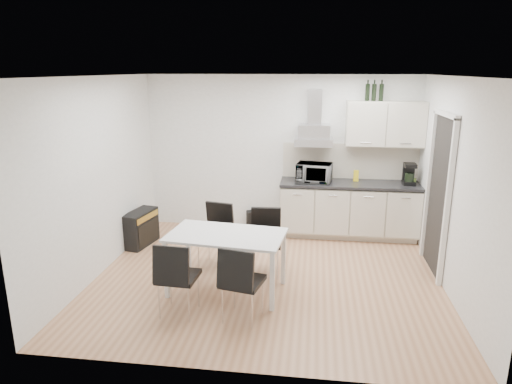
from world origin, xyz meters
The scene contains 15 objects.
ground centered at (0.00, 0.00, 0.00)m, with size 4.50×4.50×0.00m, color tan.
wall_back centered at (0.00, 2.00, 1.30)m, with size 4.50×0.10×2.60m, color white.
wall_front centered at (0.00, -2.00, 1.30)m, with size 4.50×0.10×2.60m, color white.
wall_left centered at (-2.25, 0.00, 1.30)m, with size 0.10×4.00×2.60m, color white.
wall_right centered at (2.25, 0.00, 1.30)m, with size 0.10×4.00×2.60m, color white.
ceiling centered at (0.00, 0.00, 2.60)m, with size 4.50×4.50×0.00m, color white.
doorway centered at (2.21, 0.55, 1.05)m, with size 0.08×1.04×2.10m, color white.
kitchenette centered at (1.19, 1.73, 0.83)m, with size 2.22×0.64×2.52m.
dining_table centered at (-0.46, -0.44, 0.67)m, with size 1.47×0.95×0.75m.
chair_far_left centered at (-0.76, 0.26, 0.44)m, with size 0.44×0.50×0.88m, color black, non-canonical shape.
chair_far_right centered at (-0.04, 0.11, 0.44)m, with size 0.44×0.50×0.88m, color black, non-canonical shape.
chair_near_left centered at (-0.88, -1.05, 0.44)m, with size 0.44×0.50×0.88m, color black, non-canonical shape.
chair_near_right centered at (-0.16, -1.07, 0.44)m, with size 0.44×0.50×0.88m, color black, non-canonical shape.
guitar_amp centered at (-2.09, 0.90, 0.27)m, with size 0.40×0.70×0.55m.
floor_speaker centered at (-0.46, 1.90, 0.15)m, with size 0.18×0.16×0.31m, color black.
Camera 1 is at (0.58, -5.54, 2.68)m, focal length 32.00 mm.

